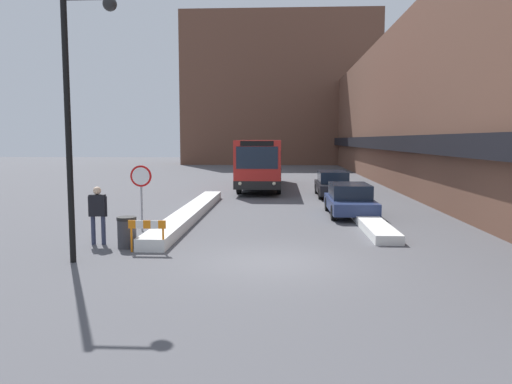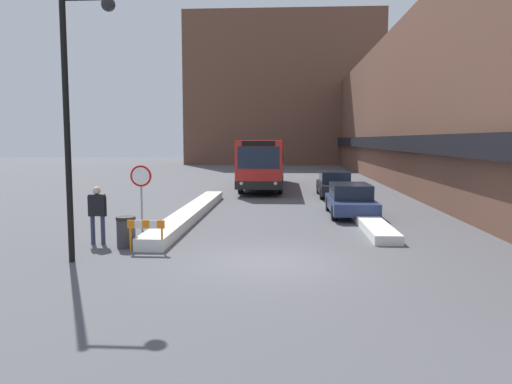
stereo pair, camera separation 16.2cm
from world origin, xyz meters
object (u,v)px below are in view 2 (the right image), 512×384
Objects in this scene: parked_car_front at (351,200)px; construction_barricade at (146,229)px; city_bus at (263,162)px; stop_sign at (141,184)px; trash_bin at (126,232)px; street_lamp at (76,101)px; pedestrian at (97,210)px; parked_car_back at (334,184)px.

parked_car_front is 4.08× the size of construction_barricade.
city_bus reaches higher than parked_car_front.
parked_car_front is (4.33, -12.25, -1.08)m from city_bus.
stop_sign is 3.00m from trash_bin.
pedestrian is at bearing 100.31° from street_lamp.
city_bus is 21.57m from street_lamp.
trash_bin is (-7.64, -14.25, -0.25)m from parked_car_back.
parked_car_back is at bearing 62.79° from street_lamp.
parked_car_front is 7.28m from parked_car_back.
parked_car_front is at bearing 42.40° from trash_bin.
city_bus is at bearing 82.72° from construction_barricade.
parked_car_back is at bearing -48.94° from city_bus.
parked_car_back is at bearing 54.83° from pedestrian.
pedestrian is 1.29m from trash_bin.
parked_car_back is 18.43m from street_lamp.
parked_car_front is at bearing 33.92° from pedestrian.
trash_bin is (0.30, -2.71, -1.24)m from stop_sign.
street_lamp is at bearing -100.59° from city_bus.
parked_car_front is at bearing -70.53° from city_bus.
city_bus is 6.87× the size of pedestrian.
parked_car_back is at bearing 65.15° from construction_barricade.
stop_sign is 1.30× the size of pedestrian.
pedestrian is at bearing -122.18° from parked_car_back.
parked_car_back is at bearing 55.48° from stop_sign.
street_lamp is 7.35× the size of trash_bin.
parked_car_back reaches higher than construction_barricade.
trash_bin is at bearing 70.97° from street_lamp.
city_bus is 16.91m from stop_sign.
city_bus is at bearing 79.41° from street_lamp.
stop_sign is 2.15× the size of construction_barricade.
stop_sign is at bearing -102.32° from city_bus.
pedestrian reaches higher than construction_barricade.
street_lamp is at bearing -137.88° from construction_barricade.
parked_car_back is 2.00× the size of stop_sign.
construction_barricade is at bearing -114.85° from parked_car_back.
street_lamp is 3.84× the size of pedestrian.
city_bus is 6.68m from parked_car_back.
stop_sign is 2.46m from pedestrian.
stop_sign is at bearing -124.52° from parked_car_back.
stop_sign is (-3.61, -16.52, -0.06)m from city_bus.
parked_car_back is 4.99× the size of trash_bin.
city_bus is 13.16× the size of trash_bin.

